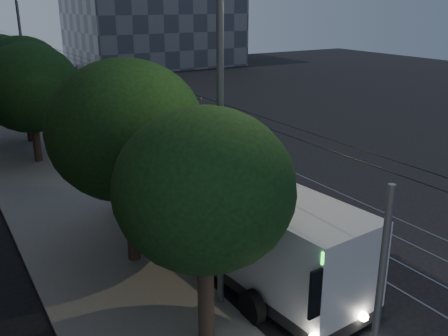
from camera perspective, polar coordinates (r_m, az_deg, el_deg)
name	(u,v)px	position (r m, az deg, el deg)	size (l,w,h in m)	color
ground	(278,223)	(21.59, 6.24, -6.29)	(120.00, 120.00, 0.00)	black
sidewalk	(13,140)	(36.88, -23.02, 3.02)	(5.00, 90.00, 0.15)	gray
tram_rails	(149,123)	(39.39, -8.54, 5.13)	(4.52, 90.00, 0.02)	gray
overhead_wires	(45,87)	(36.60, -19.77, 8.76)	(2.23, 90.00, 6.00)	black
trolleybus	(217,210)	(18.29, -0.75, -4.81)	(3.77, 13.01, 5.63)	silver
pickup_silver	(111,159)	(28.37, -12.74, 1.07)	(2.40, 5.21, 1.45)	#AFB1B7
car_white_a	(94,131)	(34.95, -14.64, 4.12)	(1.58, 3.92, 1.34)	#B4B4B8
car_white_b	(65,117)	(39.65, -17.72, 5.61)	(2.05, 5.05, 1.47)	silver
car_white_c	(53,108)	(43.17, -18.91, 6.51)	(1.58, 4.52, 1.49)	#BBBBBF
car_white_d	(35,92)	(51.31, -20.80, 8.10)	(1.77, 4.41, 1.50)	#AEAEB3
tree_0	(204,189)	(12.37, -2.25, -2.46)	(4.58, 4.58, 6.69)	black
tree_1	(126,131)	(16.98, -11.09, 4.22)	(5.30, 5.30, 7.33)	black
tree_2	(30,88)	(30.20, -21.29, 8.51)	(5.55, 5.55, 6.91)	black
tree_3	(23,75)	(34.98, -21.99, 9.84)	(5.44, 5.44, 6.98)	black
tree_4	(1,64)	(44.49, -24.13, 10.78)	(5.18, 5.18, 6.56)	black
streetlamp_near	(234,91)	(13.86, 1.10, 8.76)	(2.67, 0.44, 11.21)	slate
streetlamp_far	(28,44)	(40.54, -21.53, 13.00)	(2.40, 0.44, 9.90)	slate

